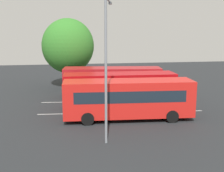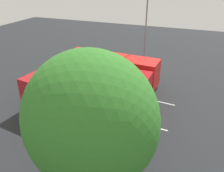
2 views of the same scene
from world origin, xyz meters
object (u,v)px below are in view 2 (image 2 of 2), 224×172
(bus_center_right, at_px, (76,102))
(depot_tree, at_px, (91,120))
(bus_center_left, at_px, (97,82))
(bus_far_left, at_px, (111,68))
(street_lamp, at_px, (145,30))
(pedestrian, at_px, (39,83))

(bus_center_right, xyz_separation_m, depot_tree, (-4.49, 6.16, 3.38))
(bus_center_left, bearing_deg, bus_far_left, -88.66)
(street_lamp, bearing_deg, depot_tree, 21.31)
(bus_far_left, distance_m, depot_tree, 15.10)
(bus_far_left, distance_m, bus_center_right, 7.85)
(bus_far_left, distance_m, street_lamp, 6.01)
(bus_center_right, bearing_deg, bus_far_left, -82.59)
(bus_center_left, relative_size, street_lamp, 1.15)
(bus_center_right, height_order, pedestrian, bus_center_right)
(pedestrian, bearing_deg, bus_center_right, -26.77)
(street_lamp, bearing_deg, bus_center_left, -1.73)
(bus_far_left, distance_m, bus_center_left, 3.81)
(bus_center_left, bearing_deg, depot_tree, 115.61)
(street_lamp, relative_size, depot_tree, 1.06)
(pedestrian, distance_m, street_lamp, 13.10)
(street_lamp, distance_m, depot_tree, 18.48)
(bus_far_left, height_order, bus_center_left, same)
(bus_center_left, distance_m, bus_center_right, 4.04)
(street_lamp, bearing_deg, bus_center_right, 3.72)
(bus_center_right, height_order, street_lamp, street_lamp)
(bus_center_left, height_order, bus_center_right, same)
(bus_center_left, relative_size, pedestrian, 5.68)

